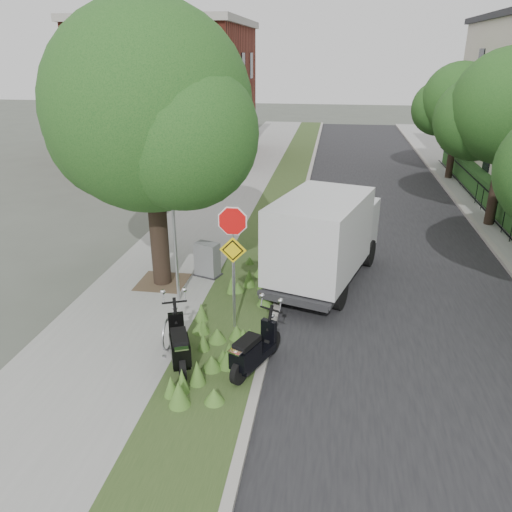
% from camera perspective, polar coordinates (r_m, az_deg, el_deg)
% --- Properties ---
extents(ground, '(120.00, 120.00, 0.00)m').
position_cam_1_polar(ground, '(11.88, 3.73, -10.49)').
color(ground, '#4C5147').
rests_on(ground, ground).
extents(sidewalk_near, '(3.50, 60.00, 0.12)m').
position_cam_1_polar(sidewalk_near, '(21.55, -5.08, 5.01)').
color(sidewalk_near, gray).
rests_on(sidewalk_near, ground).
extents(verge, '(2.00, 60.00, 0.12)m').
position_cam_1_polar(verge, '(21.08, 2.22, 4.68)').
color(verge, '#2D441D').
rests_on(verge, ground).
extents(kerb_near, '(0.20, 60.00, 0.13)m').
position_cam_1_polar(kerb_near, '(20.99, 4.94, 4.56)').
color(kerb_near, '#9E9991').
rests_on(kerb_near, ground).
extents(road, '(7.00, 60.00, 0.01)m').
position_cam_1_polar(road, '(21.09, 14.48, 3.83)').
color(road, black).
rests_on(road, ground).
extents(kerb_far, '(0.20, 60.00, 0.13)m').
position_cam_1_polar(kerb_far, '(21.72, 23.71, 3.33)').
color(kerb_far, '#9E9991').
rests_on(kerb_far, ground).
extents(street_tree_main, '(6.21, 5.54, 7.66)m').
position_cam_1_polar(street_tree_main, '(13.81, -12.26, 15.07)').
color(street_tree_main, black).
rests_on(street_tree_main, ground).
extents(bare_post, '(0.08, 0.08, 4.00)m').
position_cam_1_polar(bare_post, '(13.14, -9.32, 2.87)').
color(bare_post, '#A5A8AD').
rests_on(bare_post, ground).
extents(bike_hoop, '(0.06, 0.78, 0.77)m').
position_cam_1_polar(bike_hoop, '(11.61, -10.03, -8.77)').
color(bike_hoop, '#A5A8AD').
rests_on(bike_hoop, ground).
extents(sign_assembly, '(0.94, 0.08, 3.22)m').
position_cam_1_polar(sign_assembly, '(11.52, -2.65, 1.44)').
color(sign_assembly, '#A5A8AD').
rests_on(sign_assembly, ground).
extents(fence_far, '(0.04, 24.00, 1.00)m').
position_cam_1_polar(fence_far, '(21.75, 25.74, 4.69)').
color(fence_far, black).
rests_on(fence_far, ground).
extents(brick_building, '(9.40, 10.40, 8.30)m').
position_cam_1_polar(brick_building, '(33.65, -9.45, 18.21)').
color(brick_building, maroon).
rests_on(brick_building, ground).
extents(far_tree_b, '(4.83, 4.31, 6.56)m').
position_cam_1_polar(far_tree_b, '(21.04, 26.71, 14.41)').
color(far_tree_b, black).
rests_on(far_tree_b, ground).
extents(far_tree_c, '(4.37, 3.89, 5.93)m').
position_cam_1_polar(far_tree_c, '(28.79, 22.04, 15.81)').
color(far_tree_c, black).
rests_on(far_tree_c, ground).
extents(scooter_near, '(0.89, 1.79, 0.90)m').
position_cam_1_polar(scooter_near, '(10.92, -8.71, -10.48)').
color(scooter_near, black).
rests_on(scooter_near, ground).
extents(scooter_far, '(0.90, 1.75, 0.88)m').
position_cam_1_polar(scooter_far, '(10.64, -0.54, -11.21)').
color(scooter_far, black).
rests_on(scooter_far, ground).
extents(box_truck, '(3.37, 5.50, 2.33)m').
position_cam_1_polar(box_truck, '(14.59, 7.90, 2.44)').
color(box_truck, '#262628').
rests_on(box_truck, ground).
extents(utility_cabinet, '(0.90, 0.74, 1.04)m').
position_cam_1_polar(utility_cabinet, '(15.09, -5.58, -0.46)').
color(utility_cabinet, '#262628').
rests_on(utility_cabinet, ground).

